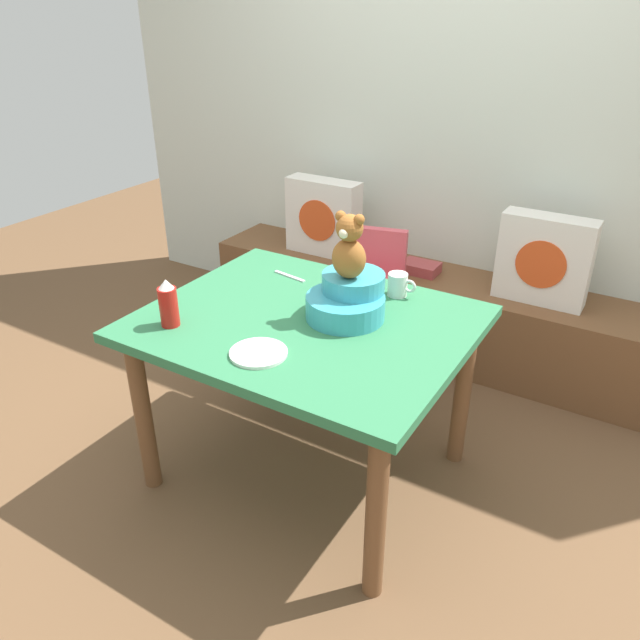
{
  "coord_description": "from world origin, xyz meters",
  "views": [
    {
      "loc": [
        1.12,
        -1.74,
        1.83
      ],
      "look_at": [
        0.0,
        0.1,
        0.69
      ],
      "focal_mm": 34.64,
      "sensor_mm": 36.0,
      "label": 1
    }
  ],
  "objects": [
    {
      "name": "ketchup_bottle",
      "position": [
        -0.41,
        -0.3,
        0.83
      ],
      "size": [
        0.07,
        0.07,
        0.18
      ],
      "color": "red",
      "rests_on": "dining_table"
    },
    {
      "name": "window_bench",
      "position": [
        0.0,
        1.25,
        0.23
      ],
      "size": [
        2.6,
        0.44,
        0.46
      ],
      "primitive_type": "cube",
      "color": "brown",
      "rests_on": "ground_plane"
    },
    {
      "name": "table_fork",
      "position": [
        -0.27,
        0.3,
        0.74
      ],
      "size": [
        0.17,
        0.04,
        0.01
      ],
      "primitive_type": "cube",
      "rotation": [
        0.0,
        0.0,
        1.41
      ],
      "color": "silver",
      "rests_on": "dining_table"
    },
    {
      "name": "dinner_plate_near",
      "position": [
        0.0,
        -0.31,
        0.75
      ],
      "size": [
        0.2,
        0.2,
        0.01
      ],
      "primitive_type": "cylinder",
      "color": "white",
      "rests_on": "dining_table"
    },
    {
      "name": "infant_seat_teal",
      "position": [
        0.12,
        0.1,
        0.81
      ],
      "size": [
        0.3,
        0.33,
        0.16
      ],
      "color": "teal",
      "rests_on": "dining_table"
    },
    {
      "name": "book_stack",
      "position": [
        -0.04,
        1.25,
        0.49
      ],
      "size": [
        0.2,
        0.14,
        0.06
      ],
      "primitive_type": "cube",
      "color": "#A64042",
      "rests_on": "window_bench"
    },
    {
      "name": "teddy_bear",
      "position": [
        0.12,
        0.1,
        1.02
      ],
      "size": [
        0.13,
        0.12,
        0.25
      ],
      "color": "#985925",
      "rests_on": "infant_seat_teal"
    },
    {
      "name": "pillow_floral_right",
      "position": [
        0.6,
        1.23,
        0.68
      ],
      "size": [
        0.44,
        0.15,
        0.44
      ],
      "color": "white",
      "rests_on": "window_bench"
    },
    {
      "name": "ground_plane",
      "position": [
        0.0,
        0.0,
        0.0
      ],
      "size": [
        8.0,
        8.0,
        0.0
      ],
      "primitive_type": "plane",
      "color": "brown"
    },
    {
      "name": "coffee_mug",
      "position": [
        0.21,
        0.37,
        0.79
      ],
      "size": [
        0.12,
        0.08,
        0.09
      ],
      "color": "silver",
      "rests_on": "dining_table"
    },
    {
      "name": "dining_table",
      "position": [
        0.0,
        0.0,
        0.64
      ],
      "size": [
        1.21,
        0.99,
        0.74
      ],
      "color": "#2D7247",
      "rests_on": "ground_plane"
    },
    {
      "name": "highchair",
      "position": [
        -0.13,
        0.81,
        0.52
      ],
      "size": [
        0.4,
        0.5,
        0.79
      ],
      "color": "#D84C59",
      "rests_on": "ground_plane"
    },
    {
      "name": "back_wall",
      "position": [
        0.0,
        1.52,
        1.3
      ],
      "size": [
        4.4,
        0.1,
        2.6
      ],
      "primitive_type": "cube",
      "color": "silver",
      "rests_on": "ground_plane"
    },
    {
      "name": "pillow_floral_left",
      "position": [
        -0.66,
        1.23,
        0.68
      ],
      "size": [
        0.44,
        0.15,
        0.44
      ],
      "color": "white",
      "rests_on": "window_bench"
    }
  ]
}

